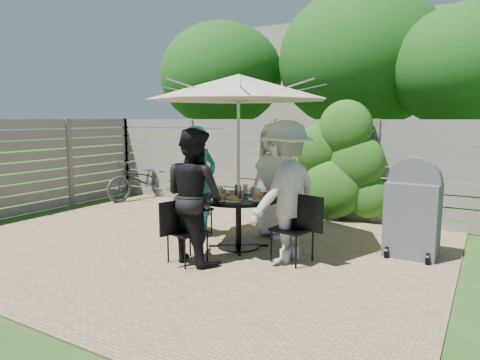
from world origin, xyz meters
The scene contains 23 objects.
backyard_envelope centered at (0.09, 10.29, 2.61)m, with size 60.00×60.00×5.00m.
patio_table centered at (0.67, 0.51, 0.53)m, with size 1.37×1.37×0.75m.
umbrella centered at (0.67, 0.51, 2.28)m, with size 3.03×3.03×2.46m.
chair_back centered at (0.89, 1.46, 0.29)m, with size 0.55×0.72×0.95m.
person_back centered at (0.86, 1.32, 0.90)m, with size 0.88×0.57×1.80m, color silver.
chair_left centered at (-0.27, 0.73, 0.27)m, with size 0.68×0.55×0.89m.
person_left centered at (-0.14, 0.70, 0.87)m, with size 0.64×0.42×1.74m, color teal.
chair_front centered at (0.46, -0.43, 0.26)m, with size 0.51×0.65×0.86m.
person_front centered at (0.49, -0.30, 0.87)m, with size 0.85×0.66×1.74m, color black.
chair_right centered at (1.62, 0.30, 0.28)m, with size 0.69×0.52×0.92m.
person_right centered at (1.48, 0.33, 0.92)m, with size 1.19×0.68×1.83m, color #B4B7B1.
plate_back centered at (0.75, 0.86, 0.78)m, with size 0.26×0.26×0.06m.
plate_left centered at (0.32, 0.59, 0.78)m, with size 0.26×0.26×0.06m.
plate_front centered at (0.59, 0.16, 0.78)m, with size 0.26×0.26×0.06m.
plate_right centered at (1.02, 0.43, 0.78)m, with size 0.26×0.26×0.06m.
plate_extra centered at (0.78, 0.18, 0.78)m, with size 0.24×0.24×0.06m.
glass_back centered at (0.63, 0.79, 0.82)m, with size 0.07×0.07×0.14m, color silver.
glass_left centered at (0.40, 0.47, 0.82)m, with size 0.07×0.07×0.14m, color silver.
glass_right centered at (0.95, 0.56, 0.82)m, with size 0.07×0.07×0.14m, color silver.
syrup_jug centered at (0.63, 0.58, 0.83)m, with size 0.09×0.09×0.16m, color #59280C.
coffee_cup centered at (0.82, 0.71, 0.81)m, with size 0.08×0.08×0.12m, color #C6B293.
bicycle centered at (-3.16, 2.60, 0.47)m, with size 0.62×1.77×0.93m, color #333338.
bbq_grill centered at (2.89, 1.35, 0.62)m, with size 0.68×0.53×1.35m.
Camera 1 is at (3.72, -4.63, 1.86)m, focal length 32.00 mm.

